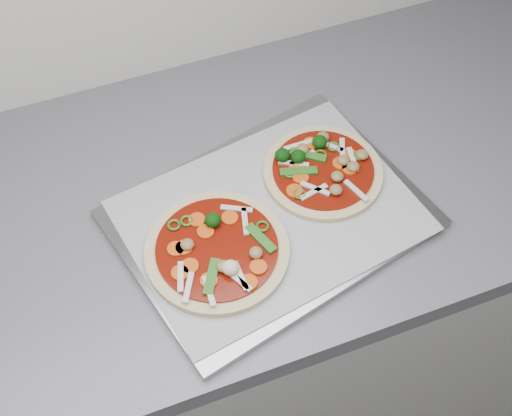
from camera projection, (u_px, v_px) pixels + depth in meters
name	position (u px, v px, depth m)	size (l,w,h in m)	color
base_cabinet	(414.00, 265.00, 1.59)	(3.60, 0.60, 0.86)	#AFAFAC
countertop	(461.00, 128.00, 1.22)	(3.60, 0.60, 0.04)	slate
baking_tray	(270.00, 219.00, 1.08)	(0.44, 0.32, 0.01)	gray
parchment	(270.00, 215.00, 1.07)	(0.42, 0.31, 0.00)	#97979C
pizza_left	(217.00, 250.00, 1.02)	(0.26, 0.26, 0.04)	tan
pizza_right	(322.00, 169.00, 1.11)	(0.26, 0.26, 0.03)	tan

